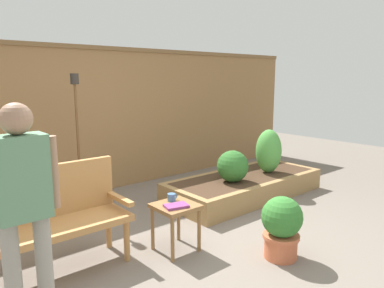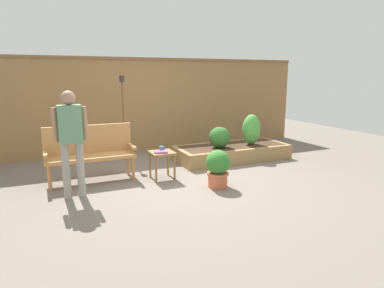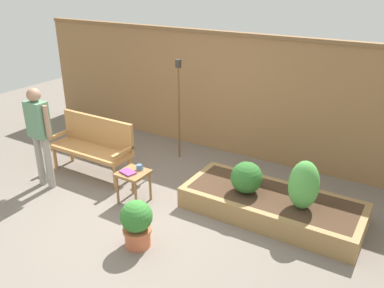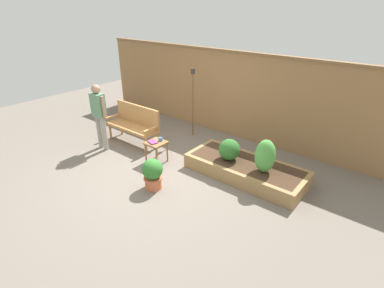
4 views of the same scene
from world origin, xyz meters
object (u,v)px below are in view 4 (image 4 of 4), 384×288
(shrub_near_bench, at_px, (229,150))
(tiki_torch, at_px, (193,91))
(shrub_far_corner, at_px, (265,156))
(person_by_bench, at_px, (99,112))
(cup_on_table, at_px, (160,139))
(potted_boxwood, at_px, (153,173))
(garden_bench, at_px, (135,122))
(side_table, at_px, (156,145))
(book_on_table, at_px, (152,142))

(shrub_near_bench, bearing_deg, tiki_torch, 150.12)
(shrub_near_bench, relative_size, shrub_far_corner, 0.67)
(shrub_near_bench, height_order, tiki_torch, tiki_torch)
(shrub_far_corner, bearing_deg, person_by_bench, -165.67)
(cup_on_table, height_order, tiki_torch, tiki_torch)
(cup_on_table, relative_size, potted_boxwood, 0.19)
(garden_bench, bearing_deg, person_by_bench, -114.27)
(potted_boxwood, xyz_separation_m, shrub_far_corner, (1.56, 1.39, 0.30))
(side_table, xyz_separation_m, shrub_near_bench, (1.46, 0.62, 0.12))
(book_on_table, xyz_separation_m, shrub_far_corner, (2.27, 0.68, 0.13))
(garden_bench, distance_m, cup_on_table, 1.21)
(book_on_table, bearing_deg, potted_boxwood, -30.59)
(shrub_near_bench, bearing_deg, shrub_far_corner, 0.00)
(potted_boxwood, relative_size, tiki_torch, 0.35)
(book_on_table, xyz_separation_m, person_by_bench, (-1.43, -0.26, 0.44))
(potted_boxwood, distance_m, shrub_near_bench, 1.61)
(garden_bench, distance_m, side_table, 1.22)
(garden_bench, height_order, book_on_table, garden_bench)
(side_table, height_order, shrub_near_bench, shrub_near_bench)
(garden_bench, bearing_deg, shrub_far_corner, 3.56)
(side_table, bearing_deg, cup_on_table, 72.41)
(potted_boxwood, distance_m, shrub_far_corner, 2.11)
(garden_bench, xyz_separation_m, cup_on_table, (1.17, -0.30, -0.03))
(side_table, distance_m, shrub_far_corner, 2.32)
(book_on_table, bearing_deg, garden_bench, 170.91)
(garden_bench, height_order, side_table, garden_bench)
(garden_bench, relative_size, shrub_far_corner, 2.21)
(cup_on_table, bearing_deg, tiki_torch, 101.77)
(person_by_bench, bearing_deg, potted_boxwood, -11.70)
(garden_bench, height_order, shrub_near_bench, garden_bench)
(side_table, relative_size, book_on_table, 2.17)
(garden_bench, xyz_separation_m, shrub_near_bench, (2.60, 0.21, -0.03))
(side_table, height_order, tiki_torch, tiki_torch)
(shrub_far_corner, distance_m, tiki_torch, 2.76)
(book_on_table, height_order, shrub_far_corner, shrub_far_corner)
(book_on_table, distance_m, shrub_near_bench, 1.65)
(side_table, bearing_deg, garden_bench, 160.28)
(cup_on_table, bearing_deg, person_by_bench, -163.93)
(side_table, bearing_deg, shrub_far_corner, 15.49)
(cup_on_table, bearing_deg, potted_boxwood, -53.89)
(book_on_table, relative_size, potted_boxwood, 0.36)
(garden_bench, relative_size, cup_on_table, 12.51)
(cup_on_table, bearing_deg, garden_bench, 165.56)
(potted_boxwood, xyz_separation_m, person_by_bench, (-2.14, 0.44, 0.60))
(book_on_table, xyz_separation_m, shrub_near_bench, (1.50, 0.68, 0.02))
(tiki_torch, relative_size, person_by_bench, 1.13)
(potted_boxwood, bearing_deg, book_on_table, 135.26)
(shrub_near_bench, bearing_deg, potted_boxwood, -119.47)
(garden_bench, bearing_deg, potted_boxwood, -33.05)
(potted_boxwood, distance_m, person_by_bench, 2.27)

